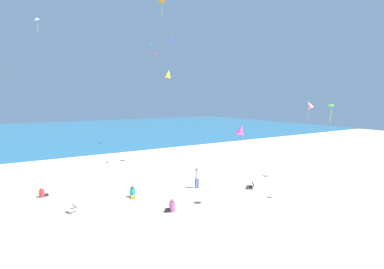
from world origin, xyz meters
name	(u,v)px	position (x,y,z in m)	size (l,w,h in m)	color
ground_plane	(160,193)	(0.00, 10.00, 0.00)	(120.00, 120.00, 0.00)	beige
ocean_water	(67,131)	(0.00, 57.22, 0.03)	(120.00, 60.00, 0.05)	#236084
beach_chair_mid_beach	(73,208)	(-5.99, 9.69, 0.26)	(0.75, 0.75, 0.60)	white
beach_chair_far_right	(251,185)	(6.43, 7.29, 0.25)	(0.76, 0.74, 0.55)	black
person_1	(172,207)	(-0.84, 6.55, 0.31)	(0.74, 0.57, 0.83)	#D8599E
person_2	(197,176)	(2.97, 9.64, 0.90)	(0.44, 0.44, 1.56)	blue
person_3	(133,193)	(-1.99, 10.25, 0.30)	(0.51, 0.71, 0.81)	#19ADB2
person_6	(42,193)	(-7.39, 13.61, 0.27)	(0.65, 0.48, 0.74)	red
kite_teal	(151,44)	(8.69, 31.16, 14.95)	(0.66, 0.85, 1.67)	#1EADAD
kite_red	(156,54)	(10.13, 32.56, 13.81)	(0.66, 0.52, 1.30)	red
kite_green	(332,106)	(9.08, 2.81, 6.41)	(0.30, 0.37, 1.30)	green
kite_magenta	(241,130)	(3.45, 5.26, 4.91)	(0.74, 0.61, 1.43)	#DB3DA8
kite_pink	(309,105)	(12.73, 7.10, 6.37)	(0.73, 0.87, 1.78)	pink
kite_orange	(162,2)	(2.21, 13.88, 14.80)	(0.42, 0.36, 1.43)	orange
kite_blue	(172,40)	(5.14, 17.62, 12.74)	(0.68, 0.93, 1.61)	blue
kite_yellow	(168,74)	(5.29, 18.93, 9.53)	(0.81, 0.70, 1.42)	yellow
kite_white	(37,19)	(-6.09, 28.86, 15.81)	(0.84, 0.93, 1.62)	white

